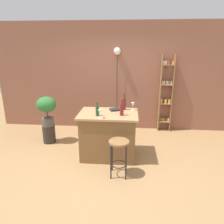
% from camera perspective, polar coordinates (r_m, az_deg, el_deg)
% --- Properties ---
extents(ground, '(12.00, 12.00, 0.00)m').
position_cam_1_polar(ground, '(4.25, -1.35, -13.56)').
color(ground, '#A37A4C').
extents(back_wall, '(6.40, 0.10, 2.80)m').
position_cam_1_polar(back_wall, '(5.64, 0.74, 9.39)').
color(back_wall, '#8C5642').
rests_on(back_wall, ground).
extents(kitchen_counter, '(1.16, 0.80, 0.93)m').
position_cam_1_polar(kitchen_counter, '(4.30, -0.96, -6.15)').
color(kitchen_counter, brown).
rests_on(kitchen_counter, ground).
extents(bar_stool, '(0.35, 0.35, 0.66)m').
position_cam_1_polar(bar_stool, '(3.66, 1.88, -10.18)').
color(bar_stool, black).
rests_on(bar_stool, ground).
extents(spice_shelf, '(0.33, 0.14, 1.99)m').
position_cam_1_polar(spice_shelf, '(5.63, 14.43, 5.35)').
color(spice_shelf, '#9E7042').
rests_on(spice_shelf, ground).
extents(plant_stool, '(0.29, 0.29, 0.42)m').
position_cam_1_polar(plant_stool, '(5.21, -16.67, -5.67)').
color(plant_stool, '#2D2823').
rests_on(plant_stool, ground).
extents(potted_plant, '(0.45, 0.40, 0.69)m').
position_cam_1_polar(potted_plant, '(5.00, -17.31, 1.13)').
color(potted_plant, '#514C47').
rests_on(potted_plant, plant_stool).
extents(bottle_olive_oil, '(0.07, 0.07, 0.33)m').
position_cam_1_polar(bottle_olive_oil, '(4.33, 3.29, 2.24)').
color(bottle_olive_oil, '#5B2319').
rests_on(bottle_olive_oil, kitchen_counter).
extents(bottle_soda_blue, '(0.07, 0.07, 0.26)m').
position_cam_1_polar(bottle_soda_blue, '(3.96, -4.00, 0.32)').
color(bottle_soda_blue, '#194C23').
rests_on(bottle_soda_blue, kitchen_counter).
extents(bottle_wine_red, '(0.07, 0.07, 0.31)m').
position_cam_1_polar(bottle_wine_red, '(3.97, 2.65, 0.67)').
color(bottle_wine_red, maroon).
rests_on(bottle_wine_red, kitchen_counter).
extents(wine_glass_left, '(0.07, 0.07, 0.16)m').
position_cam_1_polar(wine_glass_left, '(3.81, -3.32, -0.04)').
color(wine_glass_left, silver).
rests_on(wine_glass_left, kitchen_counter).
extents(wine_glass_center, '(0.07, 0.07, 0.16)m').
position_cam_1_polar(wine_glass_center, '(4.31, 5.64, 1.98)').
color(wine_glass_center, silver).
rests_on(wine_glass_center, kitchen_counter).
extents(cookbook, '(0.25, 0.22, 0.03)m').
position_cam_1_polar(cookbook, '(4.30, 0.83, 0.66)').
color(cookbook, black).
rests_on(cookbook, kitchen_counter).
extents(pendant_globe_light, '(0.18, 0.18, 2.16)m').
position_cam_1_polar(pendant_globe_light, '(5.47, 1.42, 15.65)').
color(pendant_globe_light, black).
rests_on(pendant_globe_light, ground).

